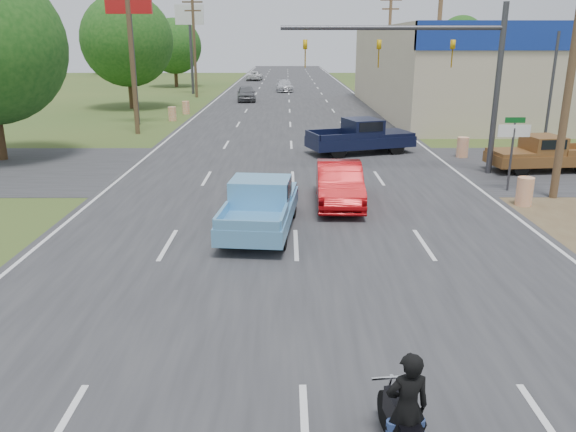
{
  "coord_description": "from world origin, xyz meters",
  "views": [
    {
      "loc": [
        -0.27,
        -6.79,
        5.46
      ],
      "look_at": [
        -0.23,
        6.59,
        1.3
      ],
      "focal_mm": 35.0,
      "sensor_mm": 36.0,
      "label": 1
    }
  ],
  "objects_px": {
    "rider": "(407,415)",
    "navy_pickup": "(363,136)",
    "blue_pickup": "(261,204)",
    "distant_car_grey": "(246,94)",
    "brown_pickup": "(541,153)",
    "distant_car_white": "(255,76)",
    "red_convertible": "(339,184)",
    "distant_car_silver": "(284,86)"
  },
  "relations": [
    {
      "from": "rider",
      "to": "navy_pickup",
      "type": "bearing_deg",
      "value": -103.44
    },
    {
      "from": "blue_pickup",
      "to": "distant_car_grey",
      "type": "xyz_separation_m",
      "value": [
        -3.08,
        38.55,
        -0.08
      ]
    },
    {
      "from": "brown_pickup",
      "to": "distant_car_white",
      "type": "height_order",
      "value": "brown_pickup"
    },
    {
      "from": "navy_pickup",
      "to": "distant_car_white",
      "type": "relative_size",
      "value": 1.23
    },
    {
      "from": "red_convertible",
      "to": "distant_car_white",
      "type": "xyz_separation_m",
      "value": [
        -6.52,
        66.21,
        -0.08
      ]
    },
    {
      "from": "rider",
      "to": "distant_car_silver",
      "type": "xyz_separation_m",
      "value": [
        -1.79,
        59.55,
        -0.16
      ]
    },
    {
      "from": "red_convertible",
      "to": "brown_pickup",
      "type": "xyz_separation_m",
      "value": [
        9.34,
        5.29,
        0.07
      ]
    },
    {
      "from": "red_convertible",
      "to": "blue_pickup",
      "type": "height_order",
      "value": "blue_pickup"
    },
    {
      "from": "blue_pickup",
      "to": "distant_car_white",
      "type": "xyz_separation_m",
      "value": [
        -3.92,
        69.02,
        -0.17
      ]
    },
    {
      "from": "blue_pickup",
      "to": "red_convertible",
      "type": "bearing_deg",
      "value": 53.13
    },
    {
      "from": "rider",
      "to": "distant_car_white",
      "type": "relative_size",
      "value": 0.35
    },
    {
      "from": "brown_pickup",
      "to": "distant_car_grey",
      "type": "height_order",
      "value": "brown_pickup"
    },
    {
      "from": "rider",
      "to": "brown_pickup",
      "type": "height_order",
      "value": "rider"
    },
    {
      "from": "red_convertible",
      "to": "distant_car_grey",
      "type": "xyz_separation_m",
      "value": [
        -5.68,
        35.74,
        0.0
      ]
    },
    {
      "from": "navy_pickup",
      "to": "distant_car_silver",
      "type": "relative_size",
      "value": 1.27
    },
    {
      "from": "brown_pickup",
      "to": "distant_car_white",
      "type": "xyz_separation_m",
      "value": [
        -15.86,
        60.92,
        -0.15
      ]
    },
    {
      "from": "brown_pickup",
      "to": "distant_car_white",
      "type": "distance_m",
      "value": 62.95
    },
    {
      "from": "navy_pickup",
      "to": "distant_car_grey",
      "type": "distance_m",
      "value": 27.42
    },
    {
      "from": "red_convertible",
      "to": "distant_car_white",
      "type": "bearing_deg",
      "value": 97.38
    },
    {
      "from": "navy_pickup",
      "to": "rider",
      "type": "bearing_deg",
      "value": -24.17
    },
    {
      "from": "blue_pickup",
      "to": "distant_car_grey",
      "type": "distance_m",
      "value": 38.68
    },
    {
      "from": "rider",
      "to": "blue_pickup",
      "type": "height_order",
      "value": "rider"
    },
    {
      "from": "navy_pickup",
      "to": "distant_car_silver",
      "type": "height_order",
      "value": "navy_pickup"
    },
    {
      "from": "rider",
      "to": "distant_car_silver",
      "type": "distance_m",
      "value": 59.58
    },
    {
      "from": "blue_pickup",
      "to": "distant_car_grey",
      "type": "height_order",
      "value": "blue_pickup"
    },
    {
      "from": "distant_car_silver",
      "to": "distant_car_white",
      "type": "xyz_separation_m",
      "value": [
        -4.46,
        19.4,
        -0.0
      ]
    },
    {
      "from": "distant_car_grey",
      "to": "distant_car_silver",
      "type": "relative_size",
      "value": 0.96
    },
    {
      "from": "navy_pickup",
      "to": "brown_pickup",
      "type": "xyz_separation_m",
      "value": [
        7.3,
        -4.14,
        -0.1
      ]
    },
    {
      "from": "red_convertible",
      "to": "rider",
      "type": "xyz_separation_m",
      "value": [
        -0.27,
        -12.74,
        0.09
      ]
    },
    {
      "from": "rider",
      "to": "distant_car_grey",
      "type": "distance_m",
      "value": 48.78
    },
    {
      "from": "rider",
      "to": "distant_car_white",
      "type": "distance_m",
      "value": 79.2
    },
    {
      "from": "rider",
      "to": "navy_pickup",
      "type": "xyz_separation_m",
      "value": [
        2.31,
        22.17,
        0.08
      ]
    },
    {
      "from": "navy_pickup",
      "to": "distant_car_silver",
      "type": "xyz_separation_m",
      "value": [
        -4.1,
        37.38,
        -0.24
      ]
    },
    {
      "from": "red_convertible",
      "to": "distant_car_grey",
      "type": "bearing_deg",
      "value": 100.78
    },
    {
      "from": "brown_pickup",
      "to": "distant_car_silver",
      "type": "distance_m",
      "value": 43.06
    },
    {
      "from": "blue_pickup",
      "to": "navy_pickup",
      "type": "height_order",
      "value": "navy_pickup"
    },
    {
      "from": "red_convertible",
      "to": "brown_pickup",
      "type": "bearing_deg",
      "value": 31.26
    },
    {
      "from": "navy_pickup",
      "to": "distant_car_white",
      "type": "xyz_separation_m",
      "value": [
        -8.57,
        56.78,
        -0.25
      ]
    },
    {
      "from": "red_convertible",
      "to": "distant_car_grey",
      "type": "height_order",
      "value": "distant_car_grey"
    },
    {
      "from": "rider",
      "to": "blue_pickup",
      "type": "xyz_separation_m",
      "value": [
        -2.33,
        9.93,
        0.0
      ]
    },
    {
      "from": "distant_car_grey",
      "to": "rider",
      "type": "bearing_deg",
      "value": -88.42
    },
    {
      "from": "navy_pickup",
      "to": "distant_car_white",
      "type": "bearing_deg",
      "value": 170.37
    }
  ]
}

